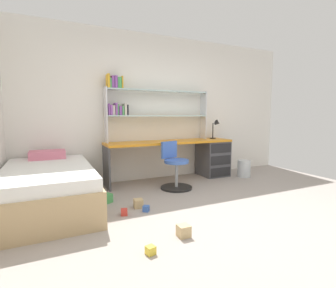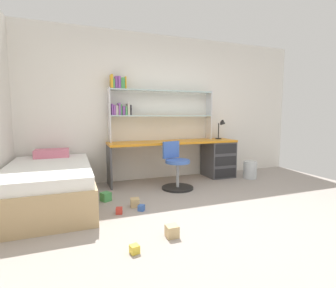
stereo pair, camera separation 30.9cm
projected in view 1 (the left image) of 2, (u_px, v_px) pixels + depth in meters
The scene contains 14 objects.
ground_plane at pixel (236, 224), 2.85m from camera, with size 5.92×5.66×0.02m, color #9E938C.
room_shell at pixel (102, 104), 3.27m from camera, with size 5.92×5.66×2.68m.
desk at pixel (201, 155), 4.97m from camera, with size 2.39×0.56×0.74m.
bookshelf_hutch at pixel (143, 104), 4.54m from camera, with size 1.96×0.22×1.15m.
desk_lamp at pixel (217, 126), 5.11m from camera, with size 0.20×0.16×0.38m.
swivel_chair at pixel (175, 170), 4.19m from camera, with size 0.52×0.52×0.77m.
bed_platform at pixel (49, 188), 3.26m from camera, with size 1.09×1.88×0.67m.
waste_bin at pixel (244, 168), 4.99m from camera, with size 0.25×0.25×0.33m, color silver.
toy_block_natural_0 at pixel (184, 231), 2.52m from camera, with size 0.12×0.12×0.12m, color tan.
toy_block_blue_1 at pixel (146, 209), 3.19m from camera, with size 0.07×0.07×0.07m, color #3860B7.
toy_block_green_2 at pixel (107, 198), 3.51m from camera, with size 0.12×0.12×0.12m, color #479E51.
toy_block_red_3 at pixel (124, 212), 3.07m from camera, with size 0.08×0.08×0.08m, color red.
toy_block_yellow_4 at pixel (151, 250), 2.20m from camera, with size 0.07×0.07×0.07m, color gold.
toy_block_natural_5 at pixel (138, 203), 3.32m from camera, with size 0.11×0.11×0.11m, color tan.
Camera 1 is at (-1.86, -2.15, 1.20)m, focal length 27.15 mm.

